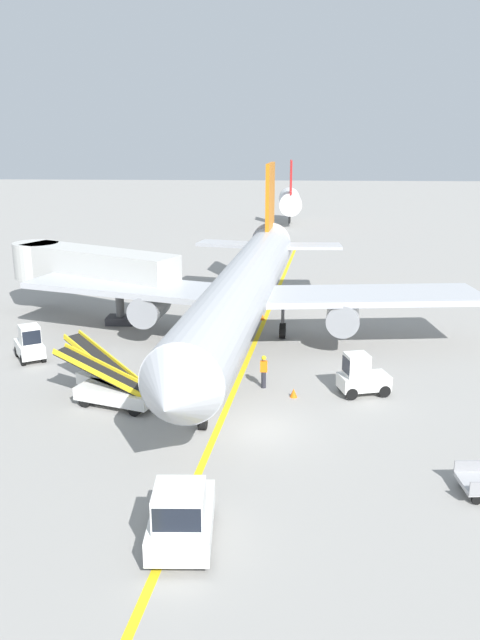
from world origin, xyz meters
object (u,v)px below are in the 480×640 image
Objects in this scene: jet_bridge at (82,267)px; belt_loader_aft_hold at (114,390)px; belt_loader_forward_hold at (110,379)px; ground_crew_marshaller at (264,371)px; safety_cone_nose_right at (294,393)px; safety_cone_nose_left at (262,317)px; baggage_tug_near_wing at (30,344)px; baggage_tug_by_cargo_door at (361,376)px; airliner at (244,289)px; pushback_tug at (181,516)px.

jet_bridge is 16.19m from belt_loader_aft_hold.
jet_bridge reaches higher than belt_loader_forward_hold.
ground_crew_marshaller is 1.99m from safety_cone_nose_right.
belt_loader_aft_hold is 8.56m from safety_cone_nose_right.
ground_crew_marshaller reaches higher than safety_cone_nose_left.
ground_crew_marshaller reaches higher than safety_cone_nose_right.
belt_loader_forward_hold reaches higher than baggage_tug_near_wing.
jet_bridge is 9.30m from baggage_tug_near_wing.
jet_bridge reaches higher than safety_cone_nose_right.
baggage_tug_by_cargo_door reaches higher than safety_cone_nose_right.
ground_crew_marshaller is at bearing -14.33° from baggage_tug_near_wing.
baggage_tug_by_cargo_door is at bearing 9.60° from safety_cone_nose_right.
airliner is 6.19m from safety_cone_nose_left.
baggage_tug_near_wing is (-11.84, -3.69, -2.49)m from airliner.
safety_cone_nose_left is (12.27, 0.00, -3.32)m from jet_bridge.
baggage_tug_near_wing is 18.36m from baggage_tug_by_cargo_door.
baggage_tug_by_cargo_door reaches higher than ground_crew_marshaller.
baggage_tug_near_wing is 0.53× the size of belt_loader_aft_hold.
belt_loader_forward_hold is (-5.18, 11.84, -0.22)m from pushback_tug.
safety_cone_nose_right is at bearing -43.62° from jet_bridge.
baggage_tug_near_wing is 8.66m from belt_loader_aft_hold.
pushback_tug is 12.53m from safety_cone_nose_right.
jet_bridge is at bearing 143.46° from baggage_tug_by_cargo_door.
baggage_tug_near_wing is (-0.57, -8.90, -2.62)m from jet_bridge.
jet_bridge reaches higher than pushback_tug.
ground_crew_marshaller is at bearing 9.47° from belt_loader_forward_hold.
safety_cone_nose_right is at bearing -170.40° from baggage_tug_by_cargo_door.
jet_bridge reaches higher than baggage_tug_by_cargo_door.
belt_loader_aft_hold is at bearing -170.06° from baggage_tug_by_cargo_door.
pushback_tug is 1.35× the size of baggage_tug_near_wing.
belt_loader_forward_hold is at bearing -170.53° from ground_crew_marshaller.
pushback_tug is 0.78× the size of belt_loader_forward_hold.
jet_bridge is at bearing -179.99° from safety_cone_nose_left.
pushback_tug is 1.39× the size of baggage_tug_by_cargo_door.
safety_cone_nose_left is at bearing 85.60° from pushback_tug.
airliner reaches higher than safety_cone_nose_right.
jet_bridge is 28.65× the size of safety_cone_nose_right.
belt_loader_aft_hold reaches higher than safety_cone_nose_right.
airliner reaches higher than ground_crew_marshaller.
jet_bridge is 4.75× the size of baggage_tug_by_cargo_door.
baggage_tug_by_cargo_door is 11.87m from belt_loader_aft_hold.
jet_bridge is 21.76m from baggage_tug_by_cargo_door.
airliner is 80.32× the size of safety_cone_nose_left.
baggage_tug_near_wing reaches higher than safety_cone_nose_left.
baggage_tug_by_cargo_door is 4.79m from ground_crew_marshaller.
pushback_tug is 2.17× the size of ground_crew_marshaller.
safety_cone_nose_left is (-0.33, 12.27, -0.69)m from ground_crew_marshaller.
belt_loader_aft_hold is at bearing -43.92° from baggage_tug_near_wing.
belt_loader_forward_hold reaches higher than pushback_tug.
baggage_tug_near_wing is at bearing 167.55° from baggage_tug_by_cargo_door.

